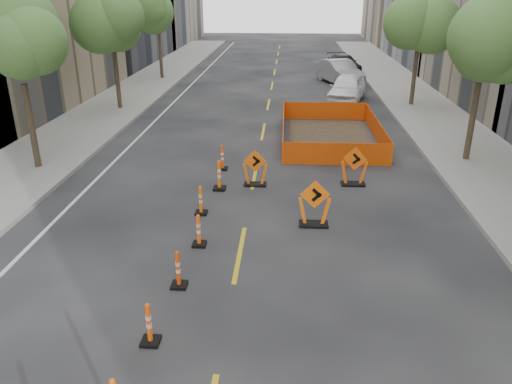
# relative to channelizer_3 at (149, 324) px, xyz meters

# --- Properties ---
(ground_plane) EXTENTS (140.00, 140.00, 0.00)m
(ground_plane) POSITION_rel_channelizer_3_xyz_m (1.44, -0.30, -0.47)
(ground_plane) COLOR black
(sidewalk_left) EXTENTS (4.00, 90.00, 0.15)m
(sidewalk_left) POSITION_rel_channelizer_3_xyz_m (-7.56, 11.70, -0.39)
(sidewalk_left) COLOR gray
(sidewalk_left) RESTS_ON ground
(sidewalk_right) EXTENTS (4.00, 90.00, 0.15)m
(sidewalk_right) POSITION_rel_channelizer_3_xyz_m (10.44, 11.70, -0.39)
(sidewalk_right) COLOR gray
(sidewalk_right) RESTS_ON ground
(tree_l_b) EXTENTS (2.80, 2.80, 5.95)m
(tree_l_b) POSITION_rel_channelizer_3_xyz_m (-6.96, 9.70, 4.06)
(tree_l_b) COLOR #382B1E
(tree_l_b) RESTS_ON ground
(tree_l_c) EXTENTS (2.80, 2.80, 5.95)m
(tree_l_c) POSITION_rel_channelizer_3_xyz_m (-6.96, 19.70, 4.06)
(tree_l_c) COLOR #382B1E
(tree_l_c) RESTS_ON ground
(tree_l_d) EXTENTS (2.80, 2.80, 5.95)m
(tree_l_d) POSITION_rel_channelizer_3_xyz_m (-6.96, 29.70, 4.06)
(tree_l_d) COLOR #382B1E
(tree_l_d) RESTS_ON ground
(tree_r_b) EXTENTS (2.80, 2.80, 5.95)m
(tree_r_b) POSITION_rel_channelizer_3_xyz_m (9.84, 11.70, 4.06)
(tree_r_b) COLOR #382B1E
(tree_r_b) RESTS_ON ground
(tree_r_c) EXTENTS (2.80, 2.80, 5.95)m
(tree_r_c) POSITION_rel_channelizer_3_xyz_m (9.84, 21.70, 4.06)
(tree_r_c) COLOR #382B1E
(tree_r_c) RESTS_ON ground
(channelizer_3) EXTENTS (0.37, 0.37, 0.94)m
(channelizer_3) POSITION_rel_channelizer_3_xyz_m (0.00, 0.00, 0.00)
(channelizer_3) COLOR #FF510A
(channelizer_3) RESTS_ON ground
(channelizer_4) EXTENTS (0.37, 0.37, 0.95)m
(channelizer_4) POSITION_rel_channelizer_3_xyz_m (0.15, 2.04, 0.01)
(channelizer_4) COLOR #D73D09
(channelizer_4) RESTS_ON ground
(channelizer_5) EXTENTS (0.37, 0.37, 0.94)m
(channelizer_5) POSITION_rel_channelizer_3_xyz_m (0.28, 4.07, 0.00)
(channelizer_5) COLOR #FF540A
(channelizer_5) RESTS_ON ground
(channelizer_6) EXTENTS (0.37, 0.37, 0.93)m
(channelizer_6) POSITION_rel_channelizer_3_xyz_m (-0.00, 6.11, -0.00)
(channelizer_6) COLOR #E85E09
(channelizer_6) RESTS_ON ground
(channelizer_7) EXTENTS (0.43, 0.43, 1.08)m
(channelizer_7) POSITION_rel_channelizer_3_xyz_m (0.30, 8.15, 0.07)
(channelizer_7) COLOR #DD5A09
(channelizer_7) RESTS_ON ground
(channelizer_8) EXTENTS (0.39, 0.39, 0.98)m
(channelizer_8) POSITION_rel_channelizer_3_xyz_m (0.14, 10.18, 0.02)
(channelizer_8) COLOR #DF4109
(channelizer_8) RESTS_ON ground
(chevron_sign_left) EXTENTS (0.90, 0.56, 1.32)m
(chevron_sign_left) POSITION_rel_channelizer_3_xyz_m (1.52, 8.64, 0.19)
(chevron_sign_left) COLOR #DA5709
(chevron_sign_left) RESTS_ON ground
(chevron_sign_center) EXTENTS (1.00, 0.64, 1.44)m
(chevron_sign_center) POSITION_rel_channelizer_3_xyz_m (3.47, 5.53, 0.25)
(chevron_sign_center) COLOR #FF680A
(chevron_sign_center) RESTS_ON ground
(chevron_sign_right) EXTENTS (1.07, 0.81, 1.42)m
(chevron_sign_right) POSITION_rel_channelizer_3_xyz_m (5.02, 8.90, 0.24)
(chevron_sign_right) COLOR #E04F09
(chevron_sign_right) RESTS_ON ground
(safety_fence) EXTENTS (4.35, 7.35, 0.92)m
(safety_fence) POSITION_rel_channelizer_3_xyz_m (4.58, 14.67, -0.01)
(safety_fence) COLOR #F6450C
(safety_fence) RESTS_ON ground
(parked_car_near) EXTENTS (3.03, 5.14, 1.64)m
(parked_car_near) POSITION_rel_channelizer_3_xyz_m (6.17, 22.74, 0.35)
(parked_car_near) COLOR white
(parked_car_near) RESTS_ON ground
(parked_car_mid) EXTENTS (3.39, 5.36, 1.67)m
(parked_car_mid) POSITION_rel_channelizer_3_xyz_m (6.27, 28.84, 0.37)
(parked_car_mid) COLOR #939297
(parked_car_mid) RESTS_ON ground
(parked_car_far) EXTENTS (2.85, 4.97, 1.36)m
(parked_car_far) POSITION_rel_channelizer_3_xyz_m (7.09, 34.31, 0.21)
(parked_car_far) COLOR black
(parked_car_far) RESTS_ON ground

